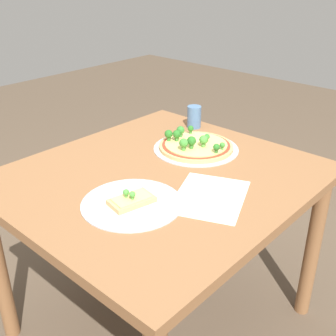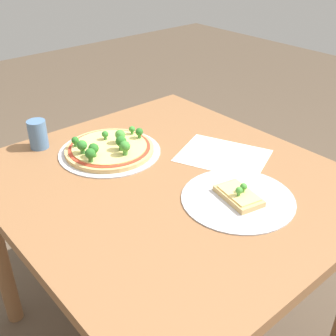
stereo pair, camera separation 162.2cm
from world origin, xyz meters
name	(u,v)px [view 1 (the left image)]	position (x,y,z in m)	size (l,w,h in m)	color
ground_plane	(162,320)	(0.00, 0.00, 0.00)	(8.00, 8.00, 0.00)	brown
dining_table	(160,197)	(0.00, 0.00, 0.62)	(1.05, 0.95, 0.71)	brown
pizza_tray_whole	(195,145)	(0.25, 0.04, 0.73)	(0.34, 0.34, 0.07)	#B7B7BC
pizza_tray_slice	(132,202)	(-0.21, -0.08, 0.72)	(0.32, 0.32, 0.05)	#B7B7BC
drinking_cup	(194,117)	(0.44, 0.20, 0.76)	(0.06, 0.06, 0.10)	#4C7099
paper_menu	(210,196)	(-0.01, -0.23, 0.71)	(0.28, 0.22, 0.00)	white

